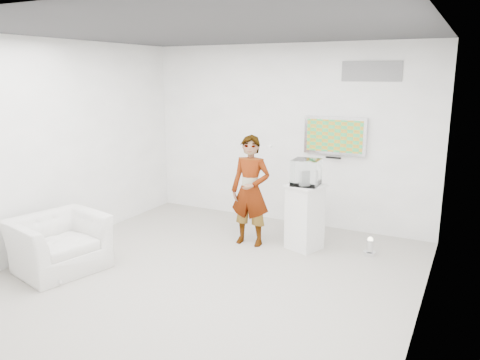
% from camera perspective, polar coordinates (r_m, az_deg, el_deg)
% --- Properties ---
extents(room, '(5.01, 5.01, 3.00)m').
position_cam_1_polar(room, '(5.72, -3.59, 2.58)').
color(room, '#A19B94').
rests_on(room, ground).
extents(tv, '(1.00, 0.08, 0.60)m').
position_cam_1_polar(tv, '(7.63, 11.52, 5.32)').
color(tv, silver).
rests_on(tv, room).
extents(logo_decal, '(0.90, 0.02, 0.30)m').
position_cam_1_polar(logo_decal, '(7.48, 15.72, 12.65)').
color(logo_decal, slate).
rests_on(logo_decal, room).
extents(person, '(0.62, 0.43, 1.65)m').
position_cam_1_polar(person, '(6.91, 1.29, -1.33)').
color(person, silver).
rests_on(person, room).
extents(armchair, '(1.19, 1.29, 0.71)m').
position_cam_1_polar(armchair, '(6.59, -21.26, -7.21)').
color(armchair, silver).
rests_on(armchair, room).
extents(pedestal, '(0.60, 0.60, 0.96)m').
position_cam_1_polar(pedestal, '(6.88, 7.89, -4.49)').
color(pedestal, silver).
rests_on(pedestal, room).
extents(floor_uplight, '(0.18, 0.18, 0.26)m').
position_cam_1_polar(floor_uplight, '(6.92, 15.55, -7.84)').
color(floor_uplight, white).
rests_on(floor_uplight, room).
extents(vitrine, '(0.39, 0.39, 0.37)m').
position_cam_1_polar(vitrine, '(6.72, 8.07, 0.93)').
color(vitrine, silver).
rests_on(vitrine, pedestal).
extents(console, '(0.13, 0.16, 0.22)m').
position_cam_1_polar(console, '(6.73, 8.05, 0.29)').
color(console, silver).
rests_on(console, pedestal).
extents(wii_remote, '(0.05, 0.13, 0.03)m').
position_cam_1_polar(wii_remote, '(6.83, 3.74, 4.12)').
color(wii_remote, silver).
rests_on(wii_remote, person).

